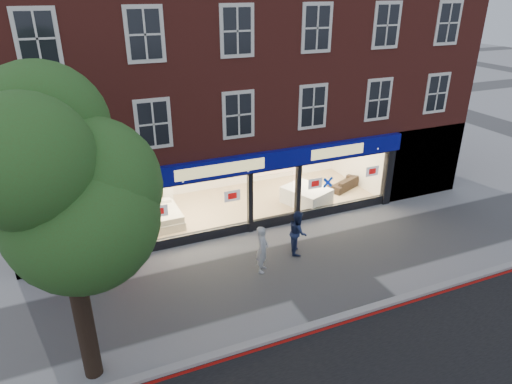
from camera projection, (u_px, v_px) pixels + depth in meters
ground at (311, 264)px, 16.08m from camera, size 120.00×120.00×0.00m
kerb_line at (362, 317)px, 13.48m from camera, size 60.00×0.10×0.01m
kerb_stone at (359, 312)px, 13.63m from camera, size 60.00×0.25×0.12m
showroom_floor at (253, 203)px, 20.46m from camera, size 11.00×4.50×0.10m
building at (237, 45)px, 19.13m from camera, size 19.00×8.26×10.30m
street_tree at (56, 197)px, 9.49m from camera, size 4.00×3.20×6.60m
display_bed at (158, 215)px, 18.55m from camera, size 1.77×2.14×1.19m
bedside_table at (133, 207)px, 19.37m from camera, size 0.46×0.46×0.55m
mattress_stack at (306, 196)px, 20.18m from camera, size 2.08×2.30×0.74m
sofa at (344, 183)px, 21.75m from camera, size 1.96×1.40×0.53m
a_board at (99, 265)px, 15.17m from camera, size 0.64×0.45×0.93m
pedestrian_grey at (262, 249)px, 15.38m from camera, size 0.68×0.74×1.69m
pedestrian_blue at (298, 232)px, 16.47m from camera, size 0.87×0.97×1.66m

